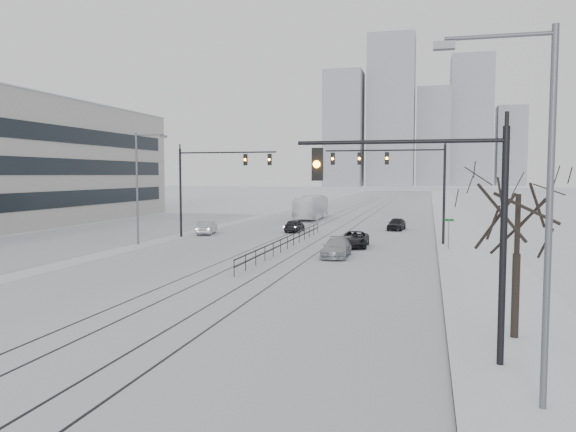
# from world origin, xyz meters

# --- Properties ---
(road) EXTENTS (22.00, 260.00, 0.02)m
(road) POSITION_xyz_m (0.00, 60.00, 0.01)
(road) COLOR silver
(road) RESTS_ON ground
(sidewalk_east) EXTENTS (5.00, 260.00, 0.16)m
(sidewalk_east) POSITION_xyz_m (13.50, 60.00, 0.08)
(sidewalk_east) COLOR white
(sidewalk_east) RESTS_ON ground
(curb) EXTENTS (0.10, 260.00, 0.12)m
(curb) POSITION_xyz_m (11.05, 60.00, 0.06)
(curb) COLOR gray
(curb) RESTS_ON ground
(parking_strip) EXTENTS (14.00, 60.00, 0.03)m
(parking_strip) POSITION_xyz_m (-20.00, 35.00, 0.01)
(parking_strip) COLOR silver
(parking_strip) RESTS_ON ground
(tram_rails) EXTENTS (5.30, 180.00, 0.01)m
(tram_rails) POSITION_xyz_m (-0.00, 40.00, 0.02)
(tram_rails) COLOR black
(tram_rails) RESTS_ON ground
(skyline) EXTENTS (96.00, 48.00, 72.00)m
(skyline) POSITION_xyz_m (5.02, 273.63, 30.65)
(skyline) COLOR #8F929C
(skyline) RESTS_ON ground
(traffic_mast_near) EXTENTS (6.10, 0.37, 7.00)m
(traffic_mast_near) POSITION_xyz_m (10.79, 6.00, 4.56)
(traffic_mast_near) COLOR black
(traffic_mast_near) RESTS_ON ground
(traffic_mast_ne) EXTENTS (9.60, 0.37, 8.00)m
(traffic_mast_ne) POSITION_xyz_m (8.15, 34.99, 5.76)
(traffic_mast_ne) COLOR black
(traffic_mast_ne) RESTS_ON ground
(traffic_mast_nw) EXTENTS (9.10, 0.37, 8.00)m
(traffic_mast_nw) POSITION_xyz_m (-8.52, 36.00, 5.57)
(traffic_mast_nw) COLOR black
(traffic_mast_nw) RESTS_ON ground
(street_light_east) EXTENTS (2.73, 0.25, 9.00)m
(street_light_east) POSITION_xyz_m (12.70, 3.00, 5.21)
(street_light_east) COLOR #595B60
(street_light_east) RESTS_ON ground
(street_light_west) EXTENTS (2.73, 0.25, 9.00)m
(street_light_west) POSITION_xyz_m (-12.20, 30.00, 5.21)
(street_light_west) COLOR #595B60
(street_light_west) RESTS_ON ground
(bare_tree) EXTENTS (4.40, 4.40, 6.10)m
(bare_tree) POSITION_xyz_m (13.20, 9.00, 4.49)
(bare_tree) COLOR black
(bare_tree) RESTS_ON ground
(median_fence) EXTENTS (0.06, 24.00, 1.00)m
(median_fence) POSITION_xyz_m (0.00, 30.00, 0.53)
(median_fence) COLOR black
(median_fence) RESTS_ON ground
(street_sign) EXTENTS (0.70, 0.06, 2.40)m
(street_sign) POSITION_xyz_m (11.80, 32.00, 1.61)
(street_sign) COLOR #595B60
(street_sign) RESTS_ON ground
(sedan_sb_inner) EXTENTS (1.50, 3.69, 1.26)m
(sedan_sb_inner) POSITION_xyz_m (-2.46, 42.62, 0.63)
(sedan_sb_inner) COLOR black
(sedan_sb_inner) RESTS_ON ground
(sedan_sb_outer) EXTENTS (2.14, 4.13, 1.30)m
(sedan_sb_outer) POSITION_xyz_m (-10.00, 38.45, 0.65)
(sedan_sb_outer) COLOR #9FA2A6
(sedan_sb_outer) RESTS_ON ground
(sedan_nb_front) EXTENTS (2.18, 4.47, 1.22)m
(sedan_nb_front) POSITION_xyz_m (4.78, 32.45, 0.61)
(sedan_nb_front) COLOR black
(sedan_nb_front) RESTS_ON ground
(sedan_nb_right) EXTENTS (1.85, 4.39, 1.26)m
(sedan_nb_right) POSITION_xyz_m (4.25, 26.85, 0.63)
(sedan_nb_right) COLOR #A3A7AB
(sedan_nb_right) RESTS_ON ground
(sedan_nb_far) EXTENTS (1.95, 3.87, 1.26)m
(sedan_nb_far) POSITION_xyz_m (7.19, 46.86, 0.63)
(sedan_nb_far) COLOR black
(sedan_nb_far) RESTS_ON ground
(box_truck) EXTENTS (2.48, 10.57, 2.94)m
(box_truck) POSITION_xyz_m (-4.06, 58.35, 1.47)
(box_truck) COLOR white
(box_truck) RESTS_ON ground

